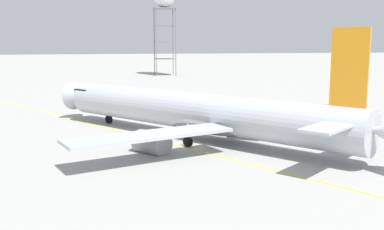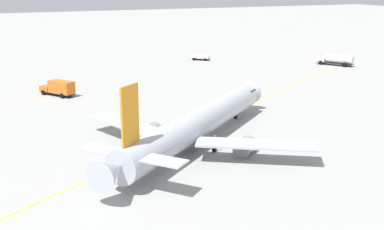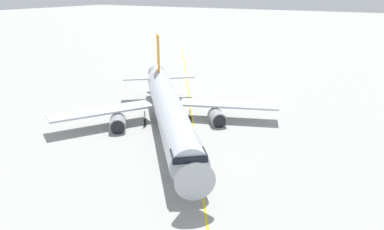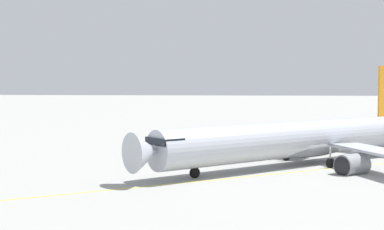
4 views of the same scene
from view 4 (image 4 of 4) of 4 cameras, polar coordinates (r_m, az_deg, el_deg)
ground_plane at (r=66.28m, az=12.83°, el=-5.13°), size 600.00×600.00×0.00m
airliner_main at (r=66.77m, az=10.79°, el=-2.55°), size 32.03×36.33×12.01m
taxiway_centreline at (r=62.51m, az=10.84°, el=-5.63°), size 89.50×138.57×0.01m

